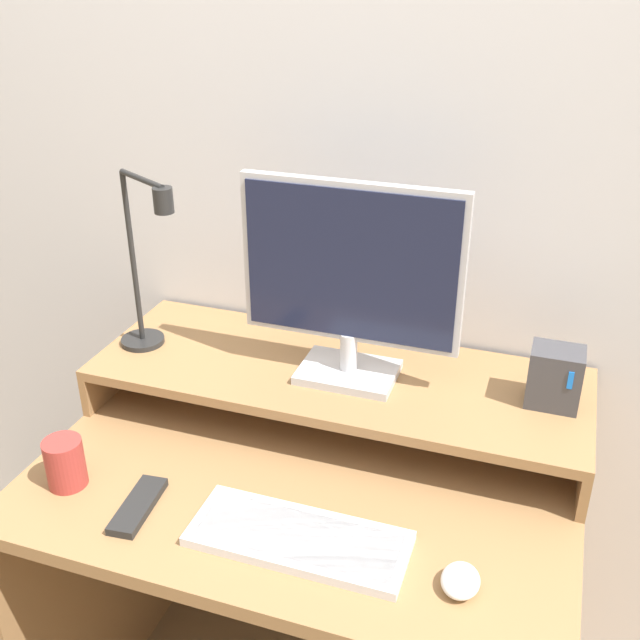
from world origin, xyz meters
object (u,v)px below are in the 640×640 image
(mouse, at_px, (460,581))
(mug, at_px, (65,463))
(keyboard, at_px, (299,538))
(router_dock, at_px, (555,377))
(desk_lamp, at_px, (146,275))
(monitor, at_px, (350,278))
(remote_control, at_px, (138,506))

(mouse, bearing_deg, mug, 178.70)
(keyboard, bearing_deg, mouse, -2.45)
(router_dock, bearing_deg, desk_lamp, -175.48)
(monitor, distance_m, mug, 0.65)
(keyboard, bearing_deg, monitor, 94.27)
(desk_lamp, height_order, keyboard, desk_lamp)
(router_dock, distance_m, mug, 0.96)
(router_dock, relative_size, mug, 1.23)
(router_dock, bearing_deg, remote_control, -148.25)
(mouse, xyz_separation_m, mug, (-0.76, 0.02, 0.03))
(desk_lamp, relative_size, remote_control, 2.56)
(mouse, bearing_deg, monitor, 128.17)
(router_dock, distance_m, keyboard, 0.59)
(mouse, height_order, remote_control, mouse)
(remote_control, xyz_separation_m, mug, (-0.17, 0.02, 0.04))
(mouse, bearing_deg, router_dock, 76.66)
(monitor, xyz_separation_m, mouse, (0.31, -0.40, -0.32))
(mouse, distance_m, remote_control, 0.59)
(router_dock, height_order, keyboard, router_dock)
(mouse, distance_m, mug, 0.76)
(router_dock, height_order, mug, router_dock)
(monitor, distance_m, router_dock, 0.44)
(keyboard, relative_size, mug, 3.87)
(monitor, bearing_deg, desk_lamp, -175.08)
(monitor, height_order, mug, monitor)
(mouse, bearing_deg, keyboard, 177.55)
(keyboard, bearing_deg, router_dock, 47.14)
(desk_lamp, bearing_deg, mouse, -25.38)
(router_dock, bearing_deg, mug, -154.58)
(monitor, bearing_deg, mouse, -51.83)
(desk_lamp, relative_size, mouse, 5.14)
(monitor, xyz_separation_m, keyboard, (0.03, -0.38, -0.33))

